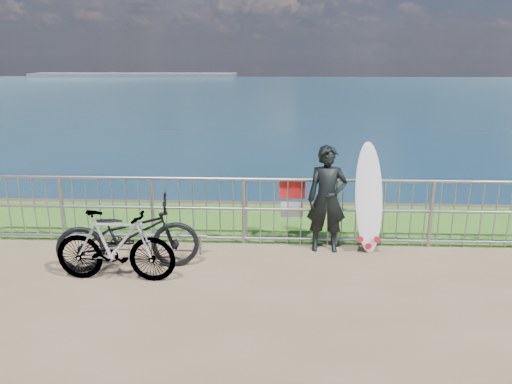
{
  "coord_description": "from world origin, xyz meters",
  "views": [
    {
      "loc": [
        0.05,
        -6.09,
        3.03
      ],
      "look_at": [
        -0.28,
        1.2,
        1.0
      ],
      "focal_mm": 35.0,
      "sensor_mm": 36.0,
      "label": 1
    }
  ],
  "objects_px": {
    "surfboard": "(369,202)",
    "bicycle_near": "(128,234)",
    "bicycle_far": "(115,246)",
    "surfer": "(327,199)"
  },
  "relations": [
    {
      "from": "surfboard",
      "to": "bicycle_near",
      "type": "xyz_separation_m",
      "value": [
        -3.56,
        -0.9,
        -0.27
      ]
    },
    {
      "from": "surfboard",
      "to": "bicycle_far",
      "type": "height_order",
      "value": "surfboard"
    },
    {
      "from": "bicycle_far",
      "to": "bicycle_near",
      "type": "bearing_deg",
      "value": -8.31
    },
    {
      "from": "surfer",
      "to": "bicycle_near",
      "type": "relative_size",
      "value": 0.84
    },
    {
      "from": "bicycle_near",
      "to": "surfer",
      "type": "bearing_deg",
      "value": -84.79
    },
    {
      "from": "bicycle_near",
      "to": "bicycle_far",
      "type": "relative_size",
      "value": 1.21
    },
    {
      "from": "surfboard",
      "to": "bicycle_near",
      "type": "relative_size",
      "value": 0.86
    },
    {
      "from": "surfer",
      "to": "surfboard",
      "type": "relative_size",
      "value": 0.97
    },
    {
      "from": "surfer",
      "to": "surfboard",
      "type": "height_order",
      "value": "surfboard"
    },
    {
      "from": "surfboard",
      "to": "bicycle_far",
      "type": "relative_size",
      "value": 1.04
    }
  ]
}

